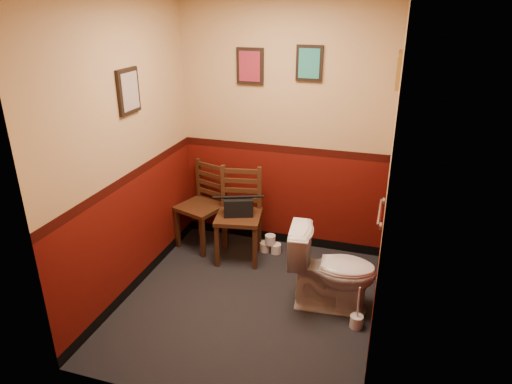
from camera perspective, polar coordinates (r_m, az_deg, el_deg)
floor at (r=4.30m, az=-1.01°, el=-13.64°), size 2.20×2.40×0.00m
wall_back at (r=4.77m, az=3.40°, el=8.13°), size 2.20×0.00×2.70m
wall_front at (r=2.64m, az=-9.34°, el=-4.65°), size 2.20×0.00×2.70m
wall_left at (r=4.13m, az=-15.87°, el=4.94°), size 0.00×2.40×2.70m
wall_right at (r=3.50m, az=16.23°, el=1.71°), size 0.00×2.40×2.70m
grab_bar at (r=3.88m, az=15.28°, el=-2.49°), size 0.05×0.56×0.06m
framed_print_back_a at (r=4.73m, az=-0.76°, el=15.45°), size 0.28×0.04×0.36m
framed_print_back_b at (r=4.58m, az=6.69°, el=15.69°), size 0.26×0.04×0.34m
framed_print_left at (r=4.08m, az=-15.63°, el=12.04°), size 0.04×0.30×0.38m
framed_print_right at (r=3.92m, az=17.40°, el=14.40°), size 0.04×0.34×0.28m
toilet at (r=4.11m, az=9.48°, el=-9.57°), size 0.81×0.50×0.76m
toilet_brush at (r=4.08m, az=12.45°, el=-15.42°), size 0.11×0.11×0.40m
chair_left at (r=5.06m, az=-6.65°, el=-1.70°), size 0.55×0.55×0.94m
chair_right at (r=4.77m, az=-2.11°, el=-2.88°), size 0.53×0.53×0.97m
handbag at (r=4.68m, az=-2.21°, el=-1.84°), size 0.33×0.24×0.22m
tp_stack at (r=5.03m, az=1.79°, el=-6.63°), size 0.24×0.12×0.21m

